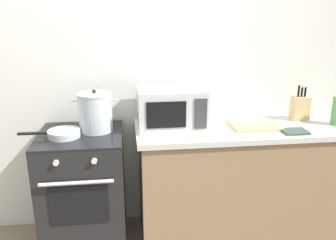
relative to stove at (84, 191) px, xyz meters
The scene contains 10 objects.
back_wall 1.09m from the stove, 29.72° to the left, with size 4.40×0.10×2.50m, color silver.
lower_cabinet_right 1.25m from the stove, ahead, with size 1.64×0.56×0.88m, color #8C7051.
countertop_right 1.33m from the stove, ahead, with size 1.70×0.60×0.04m, color beige.
stove is the anchor object (origin of this frame).
stock_pot 0.62m from the stove, 27.16° to the left, with size 0.33×0.25×0.31m.
frying_pan 0.50m from the stove, 156.31° to the right, with size 0.42×0.22×0.05m.
microwave 0.91m from the stove, ahead, with size 0.50×0.37×0.30m.
cutting_board 1.39m from the stove, ahead, with size 0.36×0.26×0.02m, color tan.
knife_block 1.82m from the stove, ahead, with size 0.13×0.10×0.28m.
oven_mitt 1.62m from the stove, ahead, with size 0.18×0.14×0.02m, color #384C42.
Camera 1 is at (-0.01, -1.81, 1.76)m, focal length 37.21 mm.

